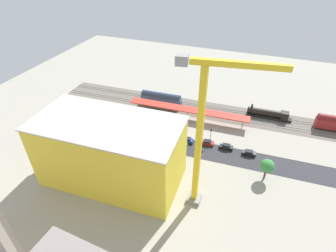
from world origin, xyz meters
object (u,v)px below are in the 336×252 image
platform_canopy_near (188,109)px  box_truck_1 (110,135)px  parked_car_4 (169,134)px  box_truck_2 (143,146)px  street_tree_2 (108,127)px  box_truck_0 (120,142)px  parked_car_0 (249,153)px  parked_car_1 (226,147)px  parked_car_2 (207,143)px  tower_crane (204,133)px  construction_building (111,152)px  freight_coach_far (161,99)px  traffic_light (211,134)px  locomotive (270,114)px  street_tree_3 (178,145)px  parked_car_3 (188,140)px  street_tree_0 (162,140)px  street_tree_1 (267,166)px

platform_canopy_near → box_truck_1: 31.01m
parked_car_4 → box_truck_2: (5.21, 10.19, 0.91)m
street_tree_2 → box_truck_0: bearing=161.2°
parked_car_0 → parked_car_4: size_ratio=1.00×
parked_car_1 → parked_car_2: bearing=-0.8°
tower_crane → construction_building: bearing=0.3°
freight_coach_far → box_truck_2: size_ratio=1.78×
parked_car_0 → box_truck_0: size_ratio=0.44×
freight_coach_far → parked_car_2: bearing=142.4°
traffic_light → parked_car_0: bearing=174.6°
locomotive → parked_car_4: size_ratio=3.84×
box_truck_1 → box_truck_2: box_truck_1 is taller
parked_car_4 → construction_building: 27.39m
street_tree_3 → box_truck_1: bearing=-0.9°
parked_car_3 → street_tree_0: bearing=47.7°
freight_coach_far → street_tree_1: street_tree_1 is taller
parked_car_1 → box_truck_2: box_truck_2 is taller
platform_canopy_near → street_tree_1: (-30.73, 23.24, 0.90)m
street_tree_3 → box_truck_2: bearing=5.5°
box_truck_0 → box_truck_2: (-8.27, -0.84, 0.13)m
freight_coach_far → street_tree_3: bearing=121.0°
parked_car_0 → parked_car_2: 14.03m
platform_canopy_near → tower_crane: bearing=110.7°
locomotive → box_truck_1: locomotive is taller
platform_canopy_near → parked_car_4: bearing=78.1°
parked_car_0 → construction_building: (36.35, 23.97, 8.85)m
street_tree_0 → street_tree_1: (-32.91, 1.15, 0.38)m
traffic_light → box_truck_1: bearing=15.5°
parked_car_2 → street_tree_3: size_ratio=0.59×
locomotive → street_tree_2: size_ratio=2.08×
parked_car_3 → box_truck_2: (12.60, 9.04, 0.92)m
freight_coach_far → traffic_light: traffic_light is taller
box_truck_1 → parked_car_0: bearing=-170.3°
parked_car_0 → street_tree_3: size_ratio=0.56×
street_tree_3 → tower_crane: bearing=124.9°
platform_canopy_near → box_truck_1: (21.49, 22.25, -2.12)m
parked_car_3 → box_truck_1: (26.01, 7.51, 0.99)m
street_tree_3 → parked_car_0: bearing=-158.8°
parked_car_2 → street_tree_0: 16.35m
locomotive → box_truck_0: 58.55m
parked_car_1 → freight_coach_far: bearing=-31.5°
parked_car_1 → box_truck_0: 35.84m
parked_car_2 → tower_crane: bearing=97.2°
parked_car_2 → street_tree_0: street_tree_0 is taller
parked_car_0 → parked_car_1: 7.57m
freight_coach_far → street_tree_2: (8.35, 28.11, 2.14)m
locomotive → freight_coach_far: freight_coach_far is taller
box_truck_1 → parked_car_4: bearing=-155.1°
freight_coach_far → street_tree_0: bearing=111.8°
freight_coach_far → parked_car_4: 21.56m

